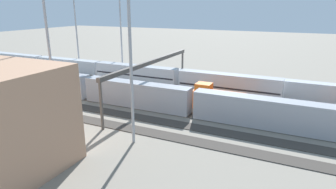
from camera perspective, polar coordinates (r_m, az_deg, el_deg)
name	(u,v)px	position (r m, az deg, el deg)	size (l,w,h in m)	color
ground_plane	(157,101)	(62.10, -2.23, -1.30)	(400.00, 400.00, 0.00)	gray
track_bed_0	(183,85)	(75.15, 3.03, 1.98)	(140.00, 2.80, 0.12)	#4C443D
track_bed_1	(176,89)	(70.71, 1.49, 1.04)	(140.00, 2.80, 0.12)	#3D3833
track_bed_2	(167,95)	(66.35, -0.25, -0.03)	(140.00, 2.80, 0.12)	#4C443D
track_bed_3	(157,101)	(62.08, -2.23, -1.25)	(140.00, 2.80, 0.12)	#4C443D
track_bed_4	(145,108)	(57.93, -4.51, -2.63)	(140.00, 2.80, 0.12)	#4C443D
track_bed_5	(132,116)	(53.93, -7.13, -4.23)	(140.00, 2.80, 0.12)	#3D3833
track_bed_6	(116,126)	(50.10, -10.19, -6.06)	(140.00, 2.80, 0.12)	#3D3833
train_on_track_0	(169,76)	(76.24, 0.24, 3.77)	(139.00, 3.00, 4.40)	maroon
train_on_track_3	(217,99)	(56.85, 9.61, -0.98)	(10.00, 3.00, 5.00)	#D85914
train_on_track_4	(136,94)	(58.13, -6.31, 0.04)	(119.80, 3.00, 5.00)	#A8AAB2
train_on_track_1	(179,80)	(69.74, 2.13, 2.97)	(47.20, 3.06, 5.00)	#B7BABF
light_mast_0	(120,16)	(84.18, -9.42, 15.14)	(2.80, 0.70, 26.82)	#9EA0A5
light_mast_1	(129,13)	(39.63, -7.73, 15.63)	(2.80, 0.70, 29.53)	#9EA0A5
light_mast_2	(75,18)	(94.65, -17.86, 14.23)	(2.80, 0.70, 25.25)	#9EA0A5
light_mast_3	(45,16)	(52.17, -23.10, 14.11)	(2.80, 0.70, 28.46)	#9EA0A5
signal_gantry	(151,66)	(60.70, -3.31, 5.73)	(0.70, 35.00, 8.80)	#4C4742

